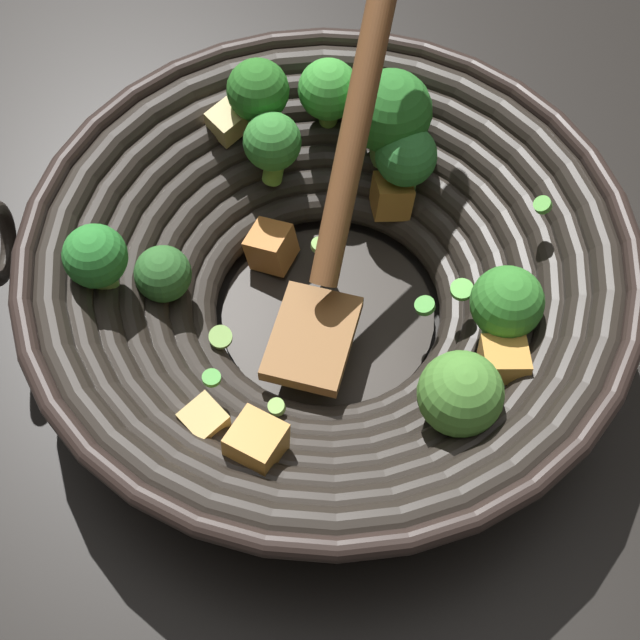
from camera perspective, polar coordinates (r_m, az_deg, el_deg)
ground_plane at (r=0.64m, az=0.48°, el=-0.09°), size 4.00×4.00×0.00m
wok at (r=0.59m, az=0.60°, el=3.14°), size 0.39×0.39×0.26m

